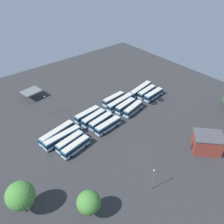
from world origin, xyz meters
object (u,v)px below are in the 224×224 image
object	(u,v)px
bus_row2_slot1	(126,106)
bus_row0_slot0	(76,147)
bus_row2_slot0	(133,109)
bus_row1_slot2	(94,118)
bus_row3_slot0	(154,95)
tree_west_edge	(20,196)
bus_row3_slot1	(147,92)
bus_row1_slot0	(108,126)
lamp_post_mid_lot	(46,105)
bus_row0_slot3	(57,133)
bus_row3_slot2	(141,90)
depot_building	(207,143)
bus_row2_slot3	(114,99)
bus_row0_slot1	(70,142)
lamp_post_near_entrance	(153,179)
bus_row1_slot3	(88,115)
bus_row1_slot1	(101,121)
tree_northwest	(89,202)
bus_row0_slot2	(63,138)
maintenance_shelter	(31,91)
bus_row2_slot2	(120,102)

from	to	relation	value
bus_row2_slot1	bus_row0_slot0	bearing A→B (deg)	-165.04
bus_row2_slot0	bus_row2_slot1	distance (m)	3.73
bus_row1_slot2	bus_row2_slot1	distance (m)	15.28
bus_row3_slot0	tree_west_edge	size ratio (longest dim) A/B	1.07
bus_row1_slot2	bus_row3_slot1	bearing A→B (deg)	1.74
bus_row1_slot0	lamp_post_mid_lot	distance (m)	26.30
bus_row0_slot3	bus_row3_slot2	size ratio (longest dim) A/B	1.00
depot_building	lamp_post_mid_lot	bearing A→B (deg)	121.41
bus_row1_slot2	tree_west_edge	world-z (taller)	tree_west_edge
bus_row0_slot3	bus_row3_slot1	xyz separation A→B (m)	(45.75, -0.03, -0.00)
bus_row2_slot0	depot_building	bearing A→B (deg)	-83.32
bus_row2_slot3	bus_row1_slot0	bearing A→B (deg)	-136.39
bus_row2_slot3	bus_row3_slot2	distance (m)	14.98
bus_row3_slot0	bus_row2_slot0	bearing A→B (deg)	-171.02
bus_row2_slot0	tree_west_edge	bearing A→B (deg)	-164.16
bus_row1_slot0	bus_row2_slot1	xyz separation A→B (m)	(13.90, 5.72, -0.00)
bus_row0_slot3	lamp_post_mid_lot	world-z (taller)	lamp_post_mid_lot
bus_row0_slot1	bus_row2_slot3	size ratio (longest dim) A/B	0.99
bus_row2_slot3	tree_west_edge	bearing A→B (deg)	-153.44
bus_row3_slot0	lamp_post_near_entrance	xyz separation A→B (m)	(-36.82, -33.36, 2.53)
bus_row2_slot3	bus_row3_slot2	xyz separation A→B (m)	(14.90, -1.53, 0.00)
bus_row1_slot3	bus_row2_slot0	bearing A→B (deg)	-26.87
bus_row1_slot1	tree_northwest	bearing A→B (deg)	-131.87
bus_row1_slot2	bus_row2_slot1	bearing A→B (deg)	-5.23
bus_row0_slot2	bus_row3_slot0	size ratio (longest dim) A/B	1.33
bus_row2_slot0	tree_west_edge	xyz separation A→B (m)	(-52.93, -15.02, 4.78)
bus_row0_slot1	lamp_post_near_entrance	bearing A→B (deg)	-74.64
bus_row0_slot1	bus_row2_slot1	distance (m)	29.84
bus_row2_slot3	bus_row1_slot1	bearing A→B (deg)	-146.69
bus_row0_slot2	bus_row1_slot0	distance (m)	17.16
bus_row1_slot1	bus_row3_slot1	xyz separation A→B (m)	(29.42, 4.34, 0.00)
bus_row2_slot1	lamp_post_near_entrance	distance (m)	40.71
bus_row0_slot3	bus_row1_slot2	size ratio (longest dim) A/B	1.30
bus_row0_slot0	bus_row2_slot1	distance (m)	30.38
bus_row2_slot0	maintenance_shelter	distance (m)	45.74
bus_row2_slot1	bus_row3_slot0	size ratio (longest dim) A/B	0.98
bus_row2_slot3	bus_row3_slot0	bearing A→B (deg)	-27.85
bus_row0_slot3	lamp_post_near_entrance	bearing A→B (deg)	-75.63
bus_row0_slot1	bus_row1_slot1	world-z (taller)	same
bus_row0_slot0	lamp_post_near_entrance	bearing A→B (deg)	-73.11
bus_row0_slot0	bus_row1_slot1	size ratio (longest dim) A/B	1.02
lamp_post_mid_lot	lamp_post_near_entrance	world-z (taller)	lamp_post_mid_lot
bus_row2_slot1	bus_row0_slot2	bearing A→B (deg)	-178.22
bus_row1_slot1	bus_row2_slot2	world-z (taller)	same
bus_row0_slot2	depot_building	xyz separation A→B (m)	(35.05, -34.19, 1.36)
bus_row0_slot3	bus_row1_slot0	world-z (taller)	same
bus_row0_slot1	bus_row3_slot1	size ratio (longest dim) A/B	1.01
bus_row0_slot0	lamp_post_mid_lot	bearing A→B (deg)	84.70
bus_row2_slot2	bus_row1_slot2	bearing A→B (deg)	-172.52
bus_row1_slot3	lamp_post_mid_lot	bearing A→B (deg)	133.43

